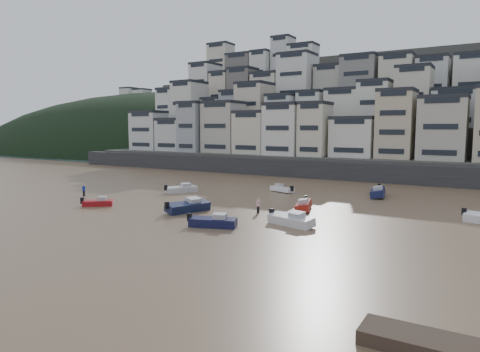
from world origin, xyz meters
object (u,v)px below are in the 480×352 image
Objects in this scene: boat_i at (378,191)px; boat_c at (188,205)px; boat_j at (98,201)px; boat_h at (282,188)px; boat_f at (181,188)px; boat_b at (291,218)px; boat_a at (213,220)px; person_blue at (84,190)px; boat_e at (304,204)px; person_pink at (258,206)px.

boat_i reaches higher than boat_c.
boat_j is 0.91× the size of boat_h.
boat_f is 0.89× the size of boat_c.
boat_b is at bearing -72.16° from boat_c.
boat_h is (-4.24, 25.22, -0.10)m from boat_a.
person_blue reaches higher than boat_b.
person_pink reaches higher than boat_e.
person_pink is (18.00, -7.93, 0.13)m from boat_f.
boat_a is 25.57m from boat_h.
boat_j is at bearing 155.19° from boat_a.
boat_h is 2.63× the size of person_pink.
boat_b is 7.26m from person_pink.
boat_a is 8.69m from person_pink.
boat_e reaches higher than boat_h.
boat_b is (-3.22, -23.74, -0.08)m from boat_i.
boat_c is at bearing 126.46° from boat_a.
boat_e is at bearing 11.65° from person_blue.
boat_b is (26.16, 2.57, 0.20)m from boat_j.
boat_b is 1.04× the size of boat_e.
boat_a is at bearing 119.76° from boat_h.
person_blue is (-34.23, 1.72, 0.10)m from boat_b.
boat_a is 8.61m from boat_c.
boat_e is at bearing -13.64° from boat_j.
boat_a is 19.69m from boat_j.
person_pink is (0.53, 8.68, 0.14)m from boat_a.
person_blue is at bearing 113.93° from boat_j.
boat_a is at bearing -44.14° from boat_j.
person_blue is (-8.07, 4.29, 0.30)m from boat_j.
boat_e is 0.89× the size of boat_c.
boat_a is 3.06× the size of person_blue.
boat_c is (10.40, -11.69, 0.09)m from boat_f.
boat_b is at bearing 16.62° from boat_a.
boat_f is (-17.47, 16.61, 0.01)m from boat_a.
boat_i is 43.44m from person_blue.
boat_i is at bearing 96.92° from boat_b.
person_blue is (-32.17, -6.63, 0.13)m from boat_e.
boat_j is at bearing -159.73° from boat_b.
boat_c is at bearing -166.40° from boat_b.
boat_h is at bearing 106.10° from person_pink.
person_pink is (20.11, 6.58, 0.30)m from boat_j.
boat_c reaches higher than boat_h.
boat_h is at bearing 132.44° from boat_b.
boat_f is 14.42m from person_blue.
boat_f is (2.11, 14.51, 0.17)m from boat_j.
person_pink is (4.77, -16.54, 0.25)m from boat_h.
boat_i reaches higher than boat_a.
boat_f reaches higher than boat_h.
boat_c is (12.51, 2.82, 0.26)m from boat_j.
boat_f is at bearing 53.28° from boat_h.
boat_c is at bearing -109.07° from boat_f.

